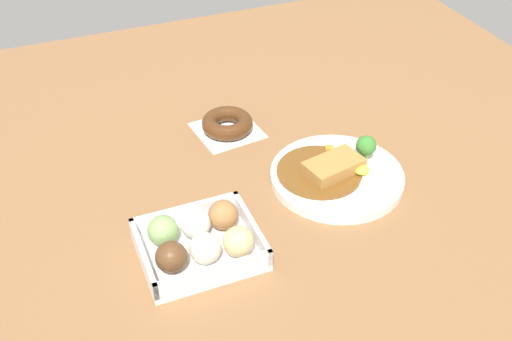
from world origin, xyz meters
name	(u,v)px	position (x,y,z in m)	size (l,w,h in m)	color
ground_plane	(280,195)	(0.00, 0.00, 0.00)	(1.60, 1.60, 0.00)	brown
curry_plate	(337,174)	(-0.12, 0.00, 0.02)	(0.25, 0.25, 0.07)	white
donut_box	(200,241)	(0.18, 0.09, 0.03)	(0.19, 0.16, 0.06)	white
chocolate_ring_donut	(227,124)	(0.02, -0.23, 0.02)	(0.14, 0.14, 0.04)	white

